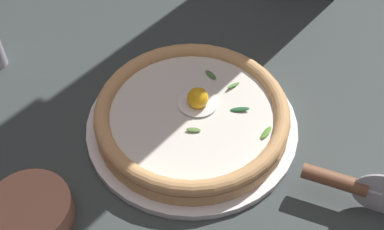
{
  "coord_description": "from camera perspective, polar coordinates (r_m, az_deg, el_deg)",
  "views": [
    {
      "loc": [
        0.41,
        0.34,
        0.64
      ],
      "look_at": [
        0.04,
        -0.03,
        0.03
      ],
      "focal_mm": 48.38,
      "sensor_mm": 36.0,
      "label": 1
    }
  ],
  "objects": [
    {
      "name": "pizza_cutter",
      "position": [
        0.74,
        17.01,
        -7.33
      ],
      "size": [
        0.07,
        0.14,
        0.08
      ],
      "color": "silver",
      "rests_on": "ground"
    },
    {
      "name": "ground_plane",
      "position": [
        0.84,
        3.36,
        -1.52
      ],
      "size": [
        2.4,
        2.4,
        0.03
      ],
      "primitive_type": "cube",
      "color": "#373F3D",
      "rests_on": "ground"
    },
    {
      "name": "pizza_plate",
      "position": [
        0.82,
        -0.0,
        -1.19
      ],
      "size": [
        0.33,
        0.33,
        0.01
      ],
      "primitive_type": "cylinder",
      "color": "white",
      "rests_on": "ground"
    },
    {
      "name": "pizza",
      "position": [
        0.8,
        0.01,
        0.02
      ],
      "size": [
        0.3,
        0.3,
        0.06
      ],
      "color": "tan",
      "rests_on": "pizza_plate"
    },
    {
      "name": "side_bowl",
      "position": [
        0.75,
        -17.39,
        -10.05
      ],
      "size": [
        0.12,
        0.12,
        0.04
      ],
      "primitive_type": "cylinder",
      "color": "#B87458",
      "rests_on": "ground"
    }
  ]
}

